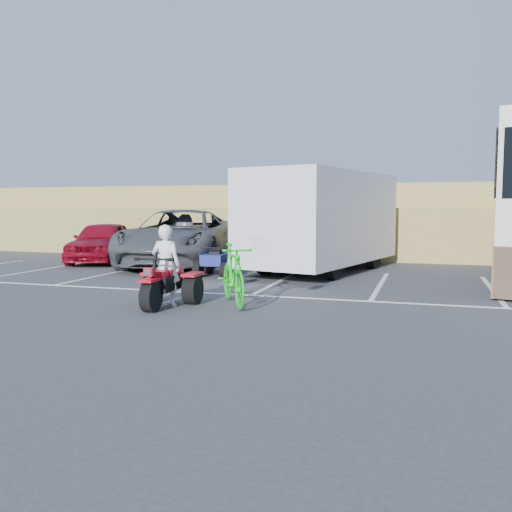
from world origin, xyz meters
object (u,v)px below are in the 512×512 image
(red_trike_atv, at_px, (164,307))
(rider, at_px, (166,265))
(grey_pickup, at_px, (180,237))
(green_dirt_bike, at_px, (233,275))
(quad_atv_blue, at_px, (217,276))
(red_car, at_px, (103,242))
(cargo_trailer, at_px, (322,219))
(quad_atv_green, at_px, (279,269))

(red_trike_atv, distance_m, rider, 0.85)
(red_trike_atv, distance_m, grey_pickup, 8.21)
(green_dirt_bike, relative_size, grey_pickup, 0.30)
(red_trike_atv, height_order, quad_atv_blue, red_trike_atv)
(red_car, relative_size, quad_atv_blue, 3.23)
(rider, height_order, cargo_trailer, cargo_trailer)
(green_dirt_bike, height_order, red_car, red_car)
(rider, xyz_separation_m, cargo_trailer, (1.97, 6.87, 0.83))
(red_car, distance_m, quad_atv_blue, 6.15)
(red_trike_atv, xyz_separation_m, grey_pickup, (-3.17, 7.52, 0.97))
(grey_pickup, bearing_deg, rider, -76.93)
(rider, relative_size, quad_atv_blue, 1.22)
(quad_atv_blue, height_order, quad_atv_green, quad_atv_green)
(cargo_trailer, bearing_deg, quad_atv_blue, -129.69)
(green_dirt_bike, height_order, grey_pickup, grey_pickup)
(red_car, xyz_separation_m, quad_atv_blue, (5.54, -2.56, -0.75))
(red_trike_atv, relative_size, rider, 0.97)
(green_dirt_bike, distance_m, cargo_trailer, 6.49)
(cargo_trailer, bearing_deg, quad_atv_green, -172.11)
(red_trike_atv, bearing_deg, green_dirt_bike, 24.78)
(rider, bearing_deg, quad_atv_green, -96.45)
(grey_pickup, height_order, quad_atv_green, grey_pickup)
(quad_atv_green, bearing_deg, grey_pickup, -173.29)
(green_dirt_bike, xyz_separation_m, quad_atv_green, (-0.77, 6.52, -0.64))
(cargo_trailer, bearing_deg, red_trike_atv, -91.68)
(grey_pickup, bearing_deg, red_trike_atv, -77.31)
(grey_pickup, distance_m, cargo_trailer, 5.20)
(grey_pickup, height_order, red_car, grey_pickup)
(quad_atv_blue, bearing_deg, cargo_trailer, 33.69)
(red_trike_atv, xyz_separation_m, rider, (-0.01, 0.15, 0.84))
(quad_atv_blue, bearing_deg, green_dirt_bike, -67.07)
(grey_pickup, relative_size, red_car, 1.58)
(red_trike_atv, relative_size, cargo_trailer, 0.23)
(rider, relative_size, quad_atv_green, 1.20)
(green_dirt_bike, height_order, quad_atv_green, green_dirt_bike)
(rider, bearing_deg, red_car, -51.66)
(green_dirt_bike, relative_size, quad_atv_green, 1.52)
(rider, distance_m, quad_atv_blue, 4.97)
(rider, bearing_deg, cargo_trailer, -108.24)
(quad_atv_green, bearing_deg, red_trike_atv, -81.98)
(grey_pickup, bearing_deg, green_dirt_bike, -67.26)
(green_dirt_bike, distance_m, quad_atv_green, 6.60)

